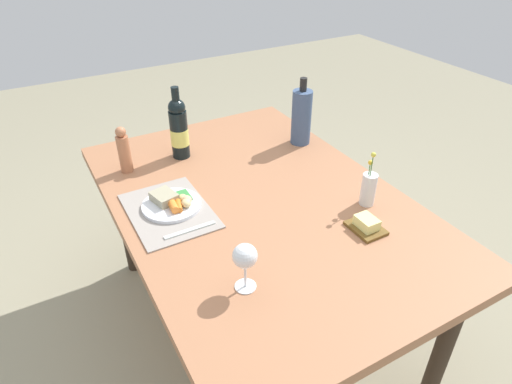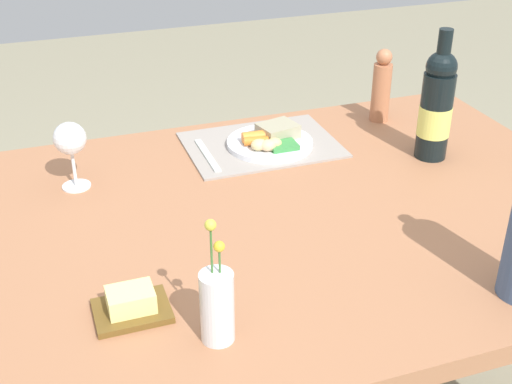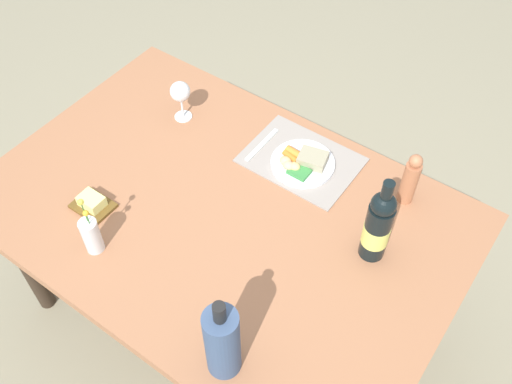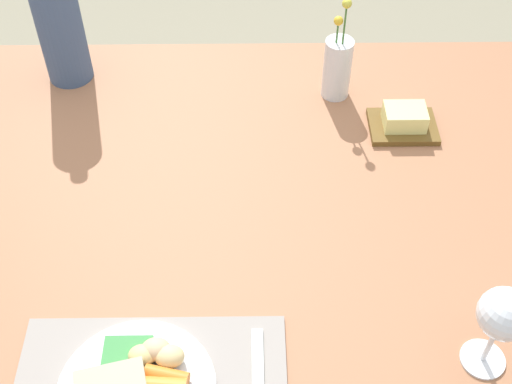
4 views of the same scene
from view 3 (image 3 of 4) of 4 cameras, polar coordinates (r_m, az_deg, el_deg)
The scene contains 11 objects.
ground_plane at distance 2.48m, azimuth -2.67°, elevation -11.81°, with size 8.00×8.00×0.00m, color gray.
dining_table at distance 1.94m, azimuth -3.34°, elevation -2.99°, with size 1.55×1.04×0.71m.
placemat at distance 2.02m, azimuth 4.48°, elevation 3.17°, with size 0.39×0.28×0.01m, color gray.
dinner_plate at distance 1.99m, azimuth 4.62°, elevation 2.96°, with size 0.22×0.22×0.05m.
knife at distance 2.06m, azimuth 0.59°, elevation 4.70°, with size 0.02×0.19×0.01m, color silver.
butter_dish at distance 1.94m, azimuth -15.86°, elevation -1.09°, with size 0.13×0.10×0.05m.
pepper_mill at distance 1.90m, azimuth 14.98°, elevation 1.21°, with size 0.05×0.05×0.21m.
flower_vase at distance 1.80m, azimuth -15.95°, elevation -4.09°, with size 0.06×0.06×0.22m.
wine_glass at distance 2.12m, azimuth -7.49°, elevation 9.70°, with size 0.07×0.07×0.16m.
cooler_bottle at distance 1.49m, azimuth -3.34°, elevation -14.56°, with size 0.09×0.09×0.32m.
wine_bottle at distance 1.71m, azimuth 11.94°, elevation -3.28°, with size 0.08×0.08×0.32m.
Camera 3 is at (-0.76, 0.88, 2.19)m, focal length 40.52 mm.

